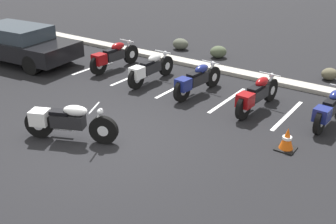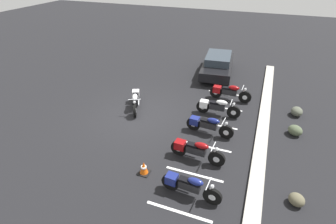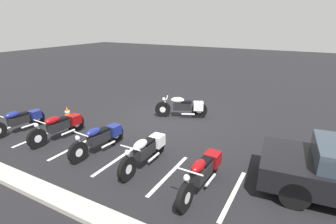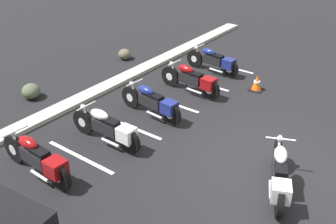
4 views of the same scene
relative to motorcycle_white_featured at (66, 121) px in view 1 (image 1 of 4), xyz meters
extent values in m
plane|color=black|center=(0.68, 0.44, -0.45)|extent=(60.00, 60.00, 0.00)
cylinder|color=black|center=(0.79, 0.36, -0.13)|extent=(0.64, 0.37, 0.65)
cylinder|color=silver|center=(0.79, 0.36, -0.13)|extent=(0.27, 0.21, 0.25)
cylinder|color=black|center=(-0.59, -0.27, -0.13)|extent=(0.64, 0.37, 0.65)
cylinder|color=silver|center=(-0.59, -0.27, -0.13)|extent=(0.27, 0.21, 0.25)
cube|color=black|center=(0.06, 0.02, 0.02)|extent=(0.79, 0.56, 0.29)
ellipsoid|color=white|center=(0.24, 0.11, 0.28)|extent=(0.60, 0.46, 0.23)
cube|color=black|center=(-0.09, -0.04, 0.21)|extent=(0.49, 0.39, 0.08)
cube|color=white|center=(-0.54, -0.25, 0.05)|extent=(0.50, 0.48, 0.33)
cylinder|color=silver|center=(0.69, 0.31, 0.12)|extent=(0.26, 0.16, 0.52)
cylinder|color=silver|center=(0.63, 0.29, 0.38)|extent=(0.28, 0.57, 0.04)
sphere|color=silver|center=(0.75, 0.34, 0.30)|extent=(0.14, 0.14, 0.14)
cylinder|color=silver|center=(-0.22, 0.05, -0.28)|extent=(0.52, 0.29, 0.07)
cylinder|color=black|center=(-2.49, 5.13, -0.12)|extent=(0.14, 0.66, 0.66)
cylinder|color=silver|center=(-2.49, 5.13, -0.12)|extent=(0.13, 0.25, 0.25)
cylinder|color=black|center=(-2.54, 3.58, -0.12)|extent=(0.14, 0.66, 0.66)
cylinder|color=silver|center=(-2.54, 3.58, -0.12)|extent=(0.13, 0.25, 0.25)
cube|color=black|center=(-2.52, 4.31, 0.03)|extent=(0.31, 0.77, 0.30)
ellipsoid|color=maroon|center=(-2.51, 4.51, 0.30)|extent=(0.28, 0.57, 0.24)
cube|color=black|center=(-2.52, 4.14, 0.23)|extent=(0.26, 0.45, 0.08)
cube|color=maroon|center=(-2.54, 3.63, 0.06)|extent=(0.37, 0.41, 0.34)
cylinder|color=silver|center=(-2.49, 5.01, 0.14)|extent=(0.07, 0.26, 0.53)
cylinder|color=silver|center=(-2.49, 4.95, 0.40)|extent=(0.62, 0.06, 0.04)
sphere|color=silver|center=(-2.49, 5.08, 0.32)|extent=(0.14, 0.14, 0.14)
cylinder|color=silver|center=(-2.66, 4.06, -0.27)|extent=(0.09, 0.55, 0.07)
cylinder|color=black|center=(-0.74, 4.81, -0.13)|extent=(0.12, 0.64, 0.64)
cylinder|color=silver|center=(-0.74, 4.81, -0.13)|extent=(0.12, 0.24, 0.24)
cylinder|color=black|center=(-0.74, 3.31, -0.13)|extent=(0.12, 0.64, 0.64)
cylinder|color=silver|center=(-0.74, 3.31, -0.13)|extent=(0.12, 0.24, 0.24)
cube|color=black|center=(-0.74, 4.01, 0.01)|extent=(0.27, 0.74, 0.29)
ellipsoid|color=white|center=(-0.74, 4.21, 0.27)|extent=(0.25, 0.54, 0.23)
cube|color=black|center=(-0.74, 3.85, 0.20)|extent=(0.23, 0.43, 0.08)
cube|color=white|center=(-0.74, 3.36, 0.04)|extent=(0.35, 0.39, 0.33)
cylinder|color=silver|center=(-0.74, 4.69, 0.12)|extent=(0.06, 0.25, 0.52)
cylinder|color=silver|center=(-0.74, 4.64, 0.37)|extent=(0.60, 0.04, 0.03)
sphere|color=silver|center=(-0.74, 4.76, 0.29)|extent=(0.14, 0.14, 0.14)
cylinder|color=silver|center=(-0.88, 3.77, -0.28)|extent=(0.07, 0.53, 0.07)
cylinder|color=black|center=(1.01, 4.77, -0.14)|extent=(0.17, 0.64, 0.63)
cylinder|color=silver|center=(1.01, 4.77, -0.14)|extent=(0.14, 0.25, 0.24)
cylinder|color=black|center=(0.88, 3.30, -0.14)|extent=(0.17, 0.64, 0.63)
cylinder|color=silver|center=(0.88, 3.30, -0.14)|extent=(0.14, 0.25, 0.24)
cube|color=black|center=(0.94, 3.99, 0.00)|extent=(0.33, 0.74, 0.29)
ellipsoid|color=navy|center=(0.96, 4.18, 0.26)|extent=(0.29, 0.55, 0.23)
cube|color=black|center=(0.93, 3.83, 0.19)|extent=(0.26, 0.44, 0.08)
cube|color=navy|center=(0.89, 3.35, 0.03)|extent=(0.37, 0.41, 0.32)
cylinder|color=silver|center=(1.00, 4.66, 0.11)|extent=(0.08, 0.25, 0.51)
cylinder|color=silver|center=(1.00, 4.60, 0.36)|extent=(0.59, 0.09, 0.03)
sphere|color=silver|center=(1.01, 4.72, 0.28)|extent=(0.13, 0.13, 0.13)
cylinder|color=silver|center=(0.79, 3.76, -0.28)|extent=(0.11, 0.53, 0.07)
cylinder|color=black|center=(2.83, 4.74, -0.13)|extent=(0.16, 0.64, 0.64)
cylinder|color=silver|center=(2.83, 4.74, -0.13)|extent=(0.14, 0.25, 0.24)
cylinder|color=black|center=(2.73, 3.24, -0.13)|extent=(0.16, 0.64, 0.64)
cylinder|color=silver|center=(2.73, 3.24, -0.13)|extent=(0.14, 0.25, 0.24)
cube|color=black|center=(2.78, 3.94, 0.01)|extent=(0.32, 0.75, 0.29)
ellipsoid|color=maroon|center=(2.79, 4.14, 0.27)|extent=(0.29, 0.56, 0.23)
cube|color=black|center=(2.77, 3.78, 0.20)|extent=(0.26, 0.44, 0.08)
cube|color=maroon|center=(2.74, 3.29, 0.04)|extent=(0.37, 0.41, 0.33)
cylinder|color=silver|center=(2.82, 4.62, 0.12)|extent=(0.07, 0.26, 0.51)
cylinder|color=silver|center=(2.82, 4.56, 0.37)|extent=(0.60, 0.07, 0.03)
sphere|color=silver|center=(2.83, 4.69, 0.29)|extent=(0.14, 0.14, 0.14)
cylinder|color=silver|center=(2.63, 3.71, -0.28)|extent=(0.10, 0.53, 0.07)
cylinder|color=black|center=(4.49, 3.55, -0.15)|extent=(0.15, 0.61, 0.61)
cylinder|color=silver|center=(4.49, 3.55, -0.15)|extent=(0.13, 0.24, 0.23)
cube|color=black|center=(4.54, 4.22, -0.01)|extent=(0.31, 0.72, 0.28)
ellipsoid|color=navy|center=(4.55, 4.40, 0.24)|extent=(0.27, 0.53, 0.22)
cube|color=black|center=(4.53, 4.06, 0.17)|extent=(0.25, 0.42, 0.07)
cube|color=navy|center=(4.50, 3.60, 0.02)|extent=(0.36, 0.39, 0.31)
cylinder|color=silver|center=(4.40, 3.99, -0.29)|extent=(0.10, 0.51, 0.06)
cylinder|color=black|center=(-4.49, 3.91, -0.13)|extent=(0.66, 0.28, 0.64)
cylinder|color=black|center=(-4.33, 2.34, -0.13)|extent=(0.66, 0.28, 0.64)
cylinder|color=black|center=(-7.23, 3.63, -0.13)|extent=(0.66, 0.28, 0.64)
cube|color=black|center=(-5.78, 2.99, 0.11)|extent=(4.46, 2.23, 0.55)
cube|color=#2D3842|center=(-5.93, 2.97, 0.61)|extent=(2.55, 1.75, 0.45)
cube|color=#A8A399|center=(0.68, 6.21, -0.39)|extent=(18.00, 0.50, 0.12)
ellipsoid|color=brown|center=(3.69, 7.44, -0.26)|extent=(0.68, 0.68, 0.38)
ellipsoid|color=#4B563E|center=(-0.31, 7.52, -0.23)|extent=(0.81, 0.82, 0.44)
ellipsoid|color=#515547|center=(-2.07, 7.65, -0.24)|extent=(0.67, 0.56, 0.43)
cube|color=black|center=(4.14, 2.41, -0.44)|extent=(0.40, 0.40, 0.03)
cone|color=#EA590F|center=(4.14, 2.41, -0.20)|extent=(0.32, 0.32, 0.50)
cylinder|color=white|center=(4.14, 2.41, -0.18)|extent=(0.20, 0.20, 0.06)
cube|color=white|center=(-3.25, 4.11, -0.45)|extent=(0.10, 2.10, 0.00)
cube|color=white|center=(-1.54, 4.11, -0.45)|extent=(0.10, 2.10, 0.00)
cube|color=white|center=(0.16, 4.11, -0.45)|extent=(0.10, 2.10, 0.00)
cube|color=white|center=(1.86, 4.11, -0.45)|extent=(0.10, 2.10, 0.00)
cube|color=white|center=(3.57, 4.11, -0.45)|extent=(0.10, 2.10, 0.00)
camera|label=1|loc=(6.33, -5.00, 3.78)|focal=42.00mm
camera|label=2|loc=(10.32, 5.67, 6.25)|focal=28.00mm
camera|label=3|loc=(-4.38, 9.30, 3.36)|focal=28.00mm
camera|label=4|loc=(-6.28, -1.92, 4.80)|focal=42.00mm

